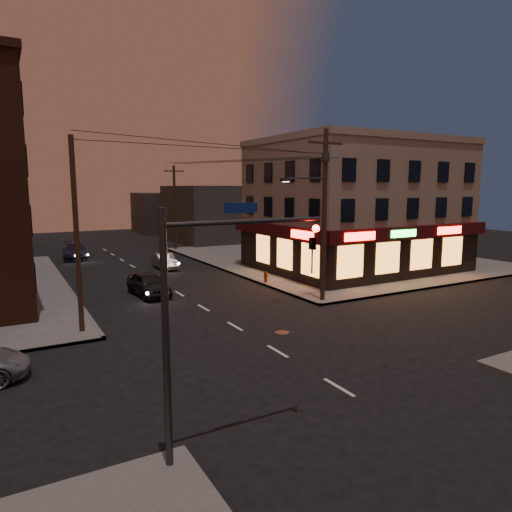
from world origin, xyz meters
TOP-DOWN VIEW (x-y plane):
  - ground at (0.00, 0.00)m, footprint 120.00×120.00m
  - sidewalk_ne at (18.00, 19.00)m, footprint 24.00×28.00m
  - pizza_building at (15.93, 13.43)m, footprint 15.85×12.85m
  - bg_building_ne_a at (14.00, 38.00)m, footprint 10.00×12.00m
  - bg_building_ne_b at (12.00, 52.00)m, footprint 8.00×8.00m
  - utility_pole_main at (6.68, 5.80)m, footprint 4.20×0.44m
  - utility_pole_far at (6.80, 32.00)m, footprint 0.26×0.26m
  - utility_pole_west at (-6.80, 6.50)m, footprint 0.24×0.24m
  - traffic_signal at (-5.57, -5.60)m, footprint 4.49×0.32m
  - sedan_near at (-1.86, 12.54)m, footprint 2.08×4.51m
  - sedan_mid at (2.11, 21.48)m, footprint 1.42×3.93m
  - sedan_far at (-3.77, 30.96)m, footprint 2.64×5.40m
  - fire_hydrant at (6.40, 11.84)m, footprint 0.35×0.35m

SIDE VIEW (x-z plane):
  - ground at x=0.00m, z-range 0.00..0.00m
  - sidewalk_ne at x=18.00m, z-range 0.00..0.15m
  - fire_hydrant at x=6.40m, z-range 0.18..0.96m
  - sedan_mid at x=2.11m, z-range 0.00..1.29m
  - sedan_near at x=-1.86m, z-range 0.00..1.50m
  - sedan_far at x=-3.77m, z-range 0.00..1.51m
  - bg_building_ne_b at x=12.00m, z-range 0.00..6.00m
  - bg_building_ne_a at x=14.00m, z-range 0.00..7.00m
  - traffic_signal at x=-5.57m, z-range 0.92..7.39m
  - utility_pole_far at x=6.80m, z-range 0.15..9.15m
  - utility_pole_west at x=-6.80m, z-range 0.15..9.15m
  - pizza_building at x=15.93m, z-range 0.10..10.60m
  - utility_pole_main at x=6.68m, z-range 0.76..10.76m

